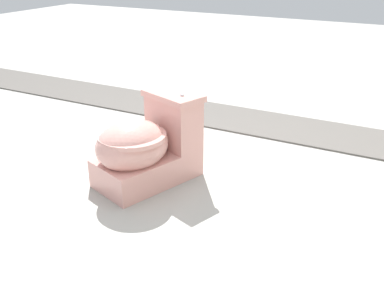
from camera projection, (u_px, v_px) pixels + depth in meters
name	position (u px, v px, depth m)	size (l,w,h in m)	color
ground_plane	(171.00, 181.00, 2.70)	(14.00, 14.00, 0.00)	#A8A59E
gravel_strip	(304.00, 130.00, 3.44)	(0.56, 8.00, 0.01)	#605B56
toilet	(146.00, 147.00, 2.62)	(0.72, 0.56, 0.52)	#E09E93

